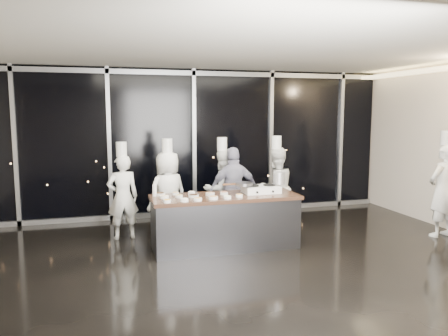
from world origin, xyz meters
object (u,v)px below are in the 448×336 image
at_px(chef_center, 222,189).
at_px(chef_right, 276,187).
at_px(stove, 261,189).
at_px(frying_pan, 243,184).
at_px(chef_left, 168,193).
at_px(chef_side, 442,189).
at_px(chef_far_left, 123,196).
at_px(demo_counter, 225,221).
at_px(stock_pot, 279,178).
at_px(guest, 234,190).

distance_m(chef_center, chef_right, 1.06).
height_order(stove, frying_pan, frying_pan).
relative_size(chef_left, chef_side, 0.93).
height_order(chef_far_left, chef_left, chef_left).
xyz_separation_m(chef_far_left, chef_side, (5.63, -1.43, 0.09)).
bearing_deg(demo_counter, stock_pot, 2.46).
bearing_deg(chef_far_left, stock_pot, 152.61).
relative_size(chef_left, guest, 1.10).
bearing_deg(chef_right, chef_side, 137.13).
height_order(demo_counter, frying_pan, frying_pan).
relative_size(stock_pot, chef_right, 0.11).
distance_m(frying_pan, guest, 0.81).
xyz_separation_m(chef_far_left, chef_right, (2.93, -0.05, 0.02)).
bearing_deg(guest, stove, 106.40).
bearing_deg(chef_side, demo_counter, -19.65).
relative_size(chef_left, chef_right, 0.99).
height_order(chef_left, guest, chef_left).
relative_size(stove, chef_side, 0.31).
xyz_separation_m(stove, chef_side, (3.36, -0.45, -0.09)).
bearing_deg(frying_pan, chef_left, 140.81).
relative_size(demo_counter, chef_left, 1.37).
distance_m(chef_center, chef_side, 4.06).
xyz_separation_m(frying_pan, guest, (0.07, 0.77, -0.25)).
bearing_deg(demo_counter, chef_center, 77.14).
bearing_deg(chef_side, chef_right, -40.94).
bearing_deg(guest, stock_pot, 124.76).
distance_m(stove, chef_side, 3.39).
height_order(chef_center, guest, chef_center).
bearing_deg(chef_far_left, frying_pan, 147.17).
xyz_separation_m(demo_counter, chef_left, (-0.81, 1.00, 0.35)).
distance_m(chef_left, guest, 1.23).
xyz_separation_m(stove, stock_pot, (0.32, -0.01, 0.18)).
height_order(frying_pan, chef_side, chef_side).
bearing_deg(chef_far_left, guest, 167.87).
bearing_deg(chef_far_left, chef_right, 172.37).
xyz_separation_m(stock_pot, chef_center, (-0.72, 1.09, -0.35)).
relative_size(demo_counter, chef_side, 1.26).
relative_size(frying_pan, guest, 0.32).
distance_m(stove, frying_pan, 0.33).
bearing_deg(frying_pan, chef_far_left, 153.69).
xyz_separation_m(chef_center, chef_right, (1.05, -0.16, 0.01)).
bearing_deg(stock_pot, stove, 178.62).
height_order(stove, guest, guest).
height_order(stove, stock_pot, stock_pot).
bearing_deg(frying_pan, chef_right, 43.02).
distance_m(guest, chef_side, 3.81).
height_order(stock_pot, chef_center, chef_center).
xyz_separation_m(frying_pan, chef_left, (-1.15, 0.93, -0.27)).
distance_m(stove, chef_center, 1.17).
distance_m(chef_center, guest, 0.34).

